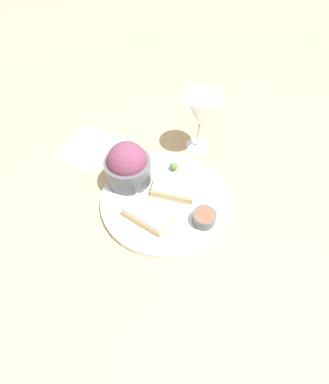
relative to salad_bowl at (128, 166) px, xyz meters
name	(u,v)px	position (x,y,z in m)	size (l,w,h in m)	color
ground_plane	(165,201)	(-0.10, 0.03, -0.06)	(4.00, 4.00, 0.00)	tan
dinner_plate	(165,199)	(-0.10, 0.03, -0.05)	(0.30, 0.30, 0.01)	silver
salad_bowl	(128,166)	(0.00, 0.00, 0.00)	(0.11, 0.11, 0.11)	#4C5156
sauce_ramekin	(204,217)	(-0.20, 0.08, -0.03)	(0.05, 0.05, 0.03)	#4C4C4C
cheese_toast_near	(148,214)	(-0.08, 0.10, -0.03)	(0.12, 0.09, 0.03)	tan
cheese_toast_far	(173,189)	(-0.11, 0.01, -0.03)	(0.10, 0.05, 0.03)	tan
wine_glass	(201,113)	(-0.14, -0.17, 0.05)	(0.09, 0.09, 0.16)	silver
garnish	(172,166)	(-0.09, -0.06, -0.04)	(0.02, 0.02, 0.02)	#477533
napkin	(89,147)	(0.15, -0.09, -0.06)	(0.16, 0.18, 0.01)	beige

